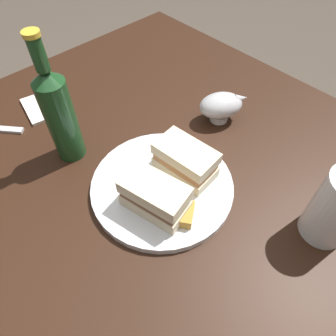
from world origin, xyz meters
TOP-DOWN VIEW (x-y plane):
  - ground_plane at (0.00, 0.00)m, footprint 6.00×6.00m
  - dining_table at (0.00, 0.00)m, footprint 1.12×0.94m
  - plate at (-0.02, 0.06)m, footprint 0.28×0.28m
  - sandwich_half_left at (-0.06, 0.10)m, footprint 0.13×0.09m
  - sandwich_half_right at (-0.03, 0.00)m, footprint 0.13×0.08m
  - potato_wedge_front at (-0.11, 0.07)m, footprint 0.05×0.05m
  - potato_wedge_middle at (-0.06, 0.00)m, footprint 0.04×0.05m
  - potato_wedge_back at (-0.06, 0.07)m, footprint 0.06×0.05m
  - potato_wedge_left_edge at (-0.09, 0.08)m, footprint 0.03×0.04m
  - pint_glass at (-0.29, -0.09)m, footprint 0.08×0.08m
  - gravy_boat at (0.03, -0.19)m, footprint 0.11×0.12m
  - cider_bottle at (0.18, 0.13)m, footprint 0.06×0.06m
  - napkin at (0.36, 0.10)m, footprint 0.13×0.11m

SIDE VIEW (x-z plane):
  - ground_plane at x=0.00m, z-range 0.00..0.00m
  - dining_table at x=0.00m, z-range 0.00..0.75m
  - napkin at x=0.36m, z-range 0.75..0.76m
  - plate at x=-0.02m, z-range 0.75..0.76m
  - potato_wedge_back at x=-0.06m, z-range 0.76..0.78m
  - potato_wedge_left_edge at x=-0.09m, z-range 0.76..0.78m
  - potato_wedge_front at x=-0.11m, z-range 0.76..0.79m
  - potato_wedge_middle at x=-0.06m, z-range 0.76..0.79m
  - gravy_boat at x=0.03m, z-range 0.76..0.83m
  - sandwich_half_right at x=-0.03m, z-range 0.76..0.83m
  - sandwich_half_left at x=-0.06m, z-range 0.76..0.83m
  - pint_glass at x=-0.29m, z-range 0.74..0.89m
  - cider_bottle at x=0.18m, z-range 0.72..1.00m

